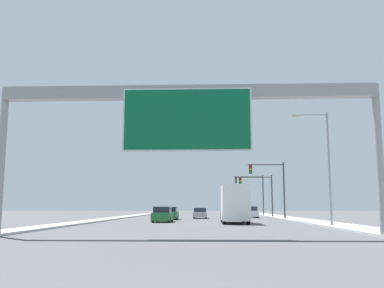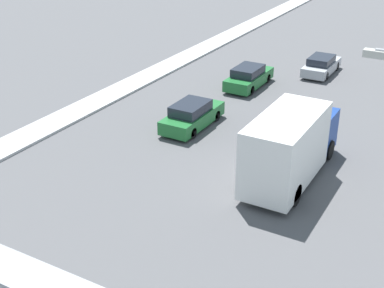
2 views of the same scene
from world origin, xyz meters
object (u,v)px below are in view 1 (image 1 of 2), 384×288
(sign_gantry, at_px, (187,111))
(car_mid_left, at_px, (163,215))
(traffic_light_far_intersection, at_px, (254,188))
(car_near_center, at_px, (200,213))
(traffic_light_near_intersection, at_px, (273,181))
(car_near_right, at_px, (251,212))
(street_lamp_right, at_px, (324,158))
(truck_box_primary, at_px, (234,204))
(traffic_light_mid_block, at_px, (260,188))
(car_mid_right, at_px, (170,214))

(sign_gantry, relative_size, car_mid_left, 4.36)
(car_mid_left, relative_size, traffic_light_far_intersection, 0.68)
(car_near_center, xyz_separation_m, traffic_light_near_intersection, (8.93, -4.19, 3.97))
(car_near_right, relative_size, traffic_light_far_intersection, 0.65)
(traffic_light_near_intersection, height_order, traffic_light_far_intersection, traffic_light_near_intersection)
(car_near_right, bearing_deg, traffic_light_near_intersection, -76.63)
(street_lamp_right, bearing_deg, traffic_light_near_intersection, 93.15)
(car_near_center, bearing_deg, sign_gantry, -90.00)
(car_mid_left, xyz_separation_m, truck_box_primary, (7.00, -3.01, 1.03))
(car_near_center, distance_m, traffic_light_mid_block, 10.96)
(sign_gantry, distance_m, car_near_center, 34.81)
(car_near_center, distance_m, traffic_light_far_intersection, 18.49)
(sign_gantry, height_order, car_mid_right, sign_gantry)
(car_mid_left, bearing_deg, car_mid_right, 90.00)
(car_mid_left, height_order, traffic_light_mid_block, traffic_light_mid_block)
(car_mid_left, bearing_deg, street_lamp_right, -37.13)
(car_mid_left, xyz_separation_m, traffic_light_mid_block, (12.12, 19.08, 3.41))
(sign_gantry, distance_m, traffic_light_mid_block, 41.10)
(truck_box_primary, distance_m, traffic_light_mid_block, 22.81)
(traffic_light_near_intersection, xyz_separation_m, traffic_light_mid_block, (-0.32, 10.00, -0.49))
(car_mid_right, height_order, truck_box_primary, truck_box_primary)
(traffic_light_near_intersection, bearing_deg, car_near_right, 103.37)
(sign_gantry, relative_size, traffic_light_far_intersection, 2.98)
(sign_gantry, relative_size, street_lamp_right, 2.30)
(street_lamp_right, bearing_deg, car_near_right, 96.23)
(car_near_right, distance_m, car_near_center, 8.04)
(sign_gantry, relative_size, truck_box_primary, 2.66)
(sign_gantry, relative_size, car_near_right, 4.61)
(car_mid_left, bearing_deg, sign_gantry, -80.55)
(traffic_light_mid_block, xyz_separation_m, street_lamp_right, (1.38, -29.31, 1.09))
(street_lamp_right, bearing_deg, sign_gantry, -132.78)
(car_mid_right, relative_size, truck_box_primary, 0.61)
(traffic_light_near_intersection, bearing_deg, car_near_center, 154.87)
(car_near_right, distance_m, street_lamp_right, 27.97)
(car_mid_left, relative_size, car_mid_right, 1.01)
(traffic_light_near_intersection, bearing_deg, truck_box_primary, -114.19)
(car_mid_right, relative_size, car_near_center, 1.05)
(traffic_light_near_intersection, relative_size, traffic_light_mid_block, 1.14)
(sign_gantry, xyz_separation_m, street_lamp_right, (10.00, 10.80, -1.37))
(car_near_right, bearing_deg, traffic_light_mid_block, 49.05)
(car_near_right, relative_size, car_near_center, 1.00)
(car_near_center, bearing_deg, traffic_light_far_intersection, 61.09)
(car_near_center, xyz_separation_m, street_lamp_right, (10.00, -23.50, 4.57))
(truck_box_primary, distance_m, traffic_light_far_intersection, 32.65)
(car_mid_right, distance_m, traffic_light_near_intersection, 13.08)
(car_mid_right, xyz_separation_m, traffic_light_far_intersection, (12.23, 21.13, 3.90))
(car_mid_left, bearing_deg, car_near_right, 58.63)
(car_near_center, height_order, street_lamp_right, street_lamp_right)
(sign_gantry, bearing_deg, street_lamp_right, 47.22)
(car_mid_left, xyz_separation_m, traffic_light_near_intersection, (12.43, 9.08, 3.90))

